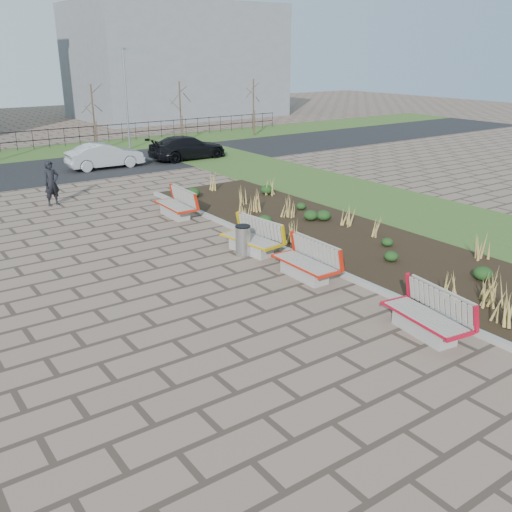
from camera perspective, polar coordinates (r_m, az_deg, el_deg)
ground at (r=12.21m, az=2.46°, el=-9.30°), size 120.00×120.00×0.00m
planting_bed at (r=19.46m, az=8.01°, el=2.03°), size 4.50×18.00×0.10m
planting_curb at (r=18.00m, az=2.59°, el=0.81°), size 0.16×18.00×0.15m
grass_verge_near at (r=22.89m, az=16.75°, el=4.00°), size 5.00×38.00×0.04m
road at (r=31.65m, az=-22.96°, el=7.49°), size 80.00×7.00×0.02m
bench_a at (r=13.11m, az=16.57°, el=-5.57°), size 1.18×2.20×1.00m
bench_b at (r=15.71m, az=4.87°, el=-0.49°), size 0.93×2.11×1.00m
bench_c at (r=17.64m, az=-0.53°, el=1.88°), size 1.15×2.19×1.00m
bench_d at (r=21.79m, az=-8.15°, el=5.19°), size 0.98×2.13×1.00m
litter_bin at (r=17.35m, az=-1.32°, el=1.48°), size 0.45×0.45×0.95m
pedestrian at (r=24.56m, az=-19.77°, el=6.86°), size 0.74×0.57×1.81m
car_silver at (r=31.82m, az=-14.88°, el=9.68°), size 4.05×1.54×1.32m
car_black at (r=33.63m, az=-6.86°, el=10.73°), size 4.62×1.94×1.33m
tree_d at (r=37.29m, az=-15.92°, el=13.12°), size 1.40×1.40×4.00m
tree_e at (r=39.72m, az=-7.57°, el=14.05°), size 1.40×1.40×4.00m
tree_f at (r=42.86m, az=-0.26°, el=14.63°), size 1.40×1.40×4.00m
lamp_east at (r=37.46m, az=-12.84°, el=14.94°), size 0.24×0.60×6.00m
building_grey at (r=56.98m, az=-8.04°, el=18.73°), size 18.00×12.00×10.00m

